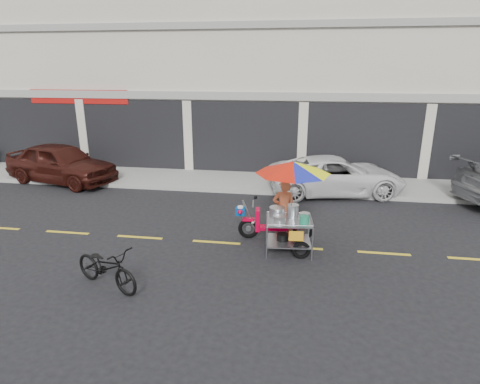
# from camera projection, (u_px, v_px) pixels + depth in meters

# --- Properties ---
(ground) EXTENTS (90.00, 90.00, 0.00)m
(ground) POSITION_uv_depth(u_px,v_px,m) (298.00, 248.00, 9.65)
(ground) COLOR black
(sidewalk) EXTENTS (45.00, 3.00, 0.15)m
(sidewalk) POSITION_uv_depth(u_px,v_px,m) (300.00, 182.00, 14.81)
(sidewalk) COLOR gray
(sidewalk) RESTS_ON ground
(shophouse_block) EXTENTS (36.00, 8.11, 10.40)m
(shophouse_block) POSITION_uv_depth(u_px,v_px,m) (369.00, 65.00, 17.94)
(shophouse_block) COLOR beige
(shophouse_block) RESTS_ON ground
(centerline) EXTENTS (42.00, 0.10, 0.01)m
(centerline) POSITION_uv_depth(u_px,v_px,m) (298.00, 248.00, 9.65)
(centerline) COLOR gold
(centerline) RESTS_ON ground
(maroon_sedan) EXTENTS (4.65, 2.82, 1.48)m
(maroon_sedan) POSITION_uv_depth(u_px,v_px,m) (61.00, 163.00, 14.88)
(maroon_sedan) COLOR black
(maroon_sedan) RESTS_ON ground
(white_pickup) EXTENTS (4.89, 2.95, 1.27)m
(white_pickup) POSITION_uv_depth(u_px,v_px,m) (336.00, 175.00, 13.60)
(white_pickup) COLOR silver
(white_pickup) RESTS_ON ground
(near_bicycle) EXTENTS (1.75, 1.22, 0.87)m
(near_bicycle) POSITION_uv_depth(u_px,v_px,m) (106.00, 267.00, 7.81)
(near_bicycle) COLOR black
(near_bicycle) RESTS_ON ground
(food_vendor_rig) EXTENTS (2.31, 1.84, 2.22)m
(food_vendor_rig) POSITION_uv_depth(u_px,v_px,m) (288.00, 192.00, 9.32)
(food_vendor_rig) COLOR black
(food_vendor_rig) RESTS_ON ground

